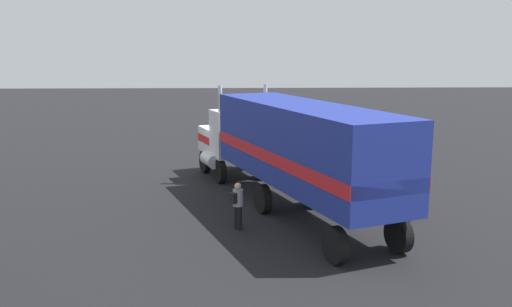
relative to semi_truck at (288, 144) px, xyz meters
The scene contains 6 objects.
ground_plane 7.05m from the semi_truck, 21.77° to the left, with size 120.00×120.00×0.00m, color black.
lane_stripe_near 4.66m from the semi_truck, 15.67° to the right, with size 4.40×0.16×0.01m, color silver.
lane_stripe_mid 5.70m from the semi_truck, 46.30° to the right, with size 4.40×0.16×0.01m, color silver.
semi_truck is the anchor object (origin of this frame).
person_bystander 3.44m from the semi_truck, 140.25° to the left, with size 0.44×0.47×1.63m.
motorcycle 4.81m from the semi_truck, 99.77° to the right, with size 2.11×0.25×1.12m.
Camera 1 is at (-25.87, -0.50, 6.05)m, focal length 37.39 mm.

